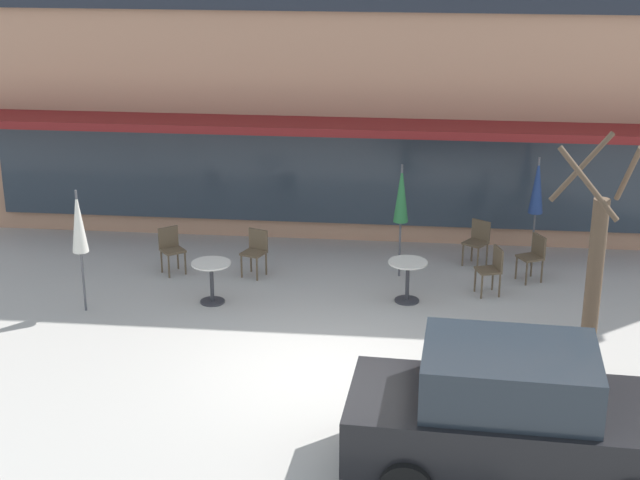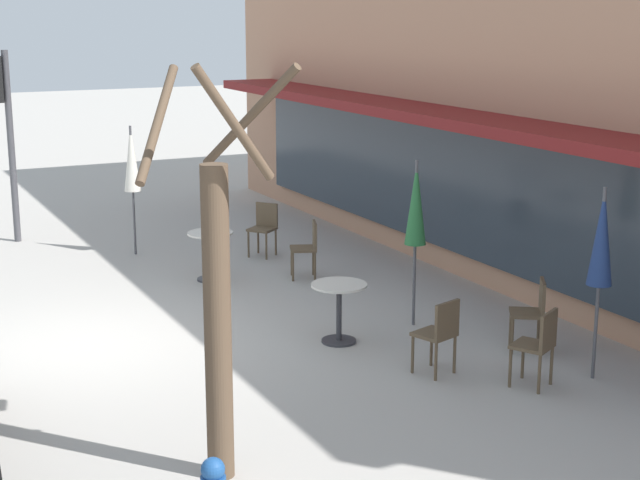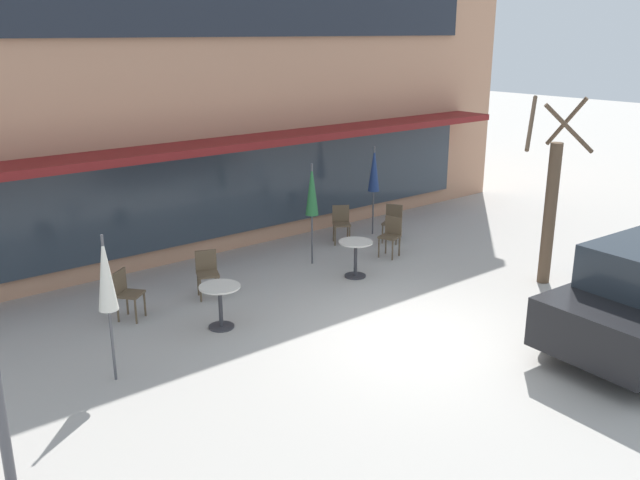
# 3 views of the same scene
# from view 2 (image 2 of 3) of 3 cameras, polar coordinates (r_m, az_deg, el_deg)

# --- Properties ---
(ground_plane) EXTENTS (80.00, 80.00, 0.00)m
(ground_plane) POSITION_cam_2_polar(r_m,az_deg,el_deg) (12.51, -13.24, -6.12)
(ground_plane) COLOR #ADA8A0
(cafe_table_near_wall) EXTENTS (0.70, 0.70, 0.76)m
(cafe_table_near_wall) POSITION_cam_2_polar(r_m,az_deg,el_deg) (15.12, -6.38, -0.44)
(cafe_table_near_wall) COLOR #333338
(cafe_table_near_wall) RESTS_ON ground
(cafe_table_streetside) EXTENTS (0.70, 0.70, 0.76)m
(cafe_table_streetside) POSITION_cam_2_polar(r_m,az_deg,el_deg) (12.23, 1.11, -3.67)
(cafe_table_streetside) COLOR #333338
(cafe_table_streetside) RESTS_ON ground
(patio_umbrella_green_folded) EXTENTS (0.28, 0.28, 2.20)m
(patio_umbrella_green_folded) POSITION_cam_2_polar(r_m,az_deg,el_deg) (12.69, 5.60, 2.08)
(patio_umbrella_green_folded) COLOR #4C4C51
(patio_umbrella_green_folded) RESTS_ON ground
(patio_umbrella_cream_folded) EXTENTS (0.28, 0.28, 2.20)m
(patio_umbrella_cream_folded) POSITION_cam_2_polar(r_m,az_deg,el_deg) (11.18, 16.07, 0.09)
(patio_umbrella_cream_folded) COLOR #4C4C51
(patio_umbrella_cream_folded) RESTS_ON ground
(patio_umbrella_corner_open) EXTENTS (0.28, 0.28, 2.20)m
(patio_umbrella_corner_open) POSITION_cam_2_polar(r_m,az_deg,el_deg) (16.73, -10.91, 4.61)
(patio_umbrella_corner_open) COLOR #4C4C51
(patio_umbrella_corner_open) RESTS_ON ground
(cafe_chair_0) EXTENTS (0.50, 0.50, 0.89)m
(cafe_chair_0) POSITION_cam_2_polar(r_m,az_deg,el_deg) (11.23, 6.97, -5.28)
(cafe_chair_0) COLOR brown
(cafe_chair_0) RESTS_ON ground
(cafe_chair_1) EXTENTS (0.55, 0.55, 0.89)m
(cafe_chair_1) POSITION_cam_2_polar(r_m,az_deg,el_deg) (12.22, 12.29, -3.95)
(cafe_chair_1) COLOR brown
(cafe_chair_1) RESTS_ON ground
(cafe_chair_2) EXTENTS (0.56, 0.56, 0.89)m
(cafe_chair_2) POSITION_cam_2_polar(r_m,az_deg,el_deg) (16.59, -3.27, 0.87)
(cafe_chair_2) COLOR brown
(cafe_chair_2) RESTS_ON ground
(cafe_chair_3) EXTENTS (0.52, 0.52, 0.89)m
(cafe_chair_3) POSITION_cam_2_polar(r_m,az_deg,el_deg) (15.15, -0.70, -0.30)
(cafe_chair_3) COLOR brown
(cafe_chair_3) RESTS_ON ground
(cafe_chair_4) EXTENTS (0.54, 0.54, 0.89)m
(cafe_chair_4) POSITION_cam_2_polar(r_m,az_deg,el_deg) (11.04, 12.61, -5.82)
(cafe_chair_4) COLOR brown
(cafe_chair_4) RESTS_ON ground
(street_tree) EXTENTS (1.17, 1.45, 3.68)m
(street_tree) POSITION_cam_2_polar(r_m,az_deg,el_deg) (8.49, -6.00, -3.48)
(street_tree) COLOR brown
(street_tree) RESTS_ON ground
(traffic_light_pole) EXTENTS (0.26, 0.44, 3.40)m
(traffic_light_pole) POSITION_cam_2_polar(r_m,az_deg,el_deg) (18.14, -17.96, 6.98)
(traffic_light_pole) COLOR #47474C
(traffic_light_pole) RESTS_ON ground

